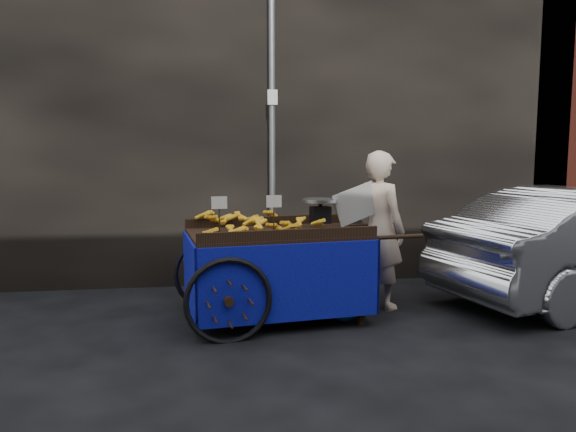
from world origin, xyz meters
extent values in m
plane|color=black|center=(0.00, 0.00, 0.00)|extent=(80.00, 80.00, 0.00)
cube|color=black|center=(-1.00, 2.60, 2.50)|extent=(11.00, 2.00, 5.00)
cylinder|color=slate|center=(0.30, 1.30, 2.00)|extent=(0.08, 0.08, 4.00)
cube|color=white|center=(0.30, 1.25, 2.40)|extent=(0.12, 0.02, 0.18)
cube|color=black|center=(0.20, 0.07, 0.89)|extent=(1.90, 1.33, 0.07)
cube|color=black|center=(0.13, 0.59, 0.97)|extent=(1.77, 0.27, 0.11)
cube|color=black|center=(0.27, -0.44, 0.97)|extent=(1.77, 0.27, 0.11)
cube|color=black|center=(1.03, -0.27, 0.44)|extent=(0.06, 0.06, 0.89)
cube|color=black|center=(0.91, 0.61, 0.44)|extent=(0.06, 0.06, 0.89)
cylinder|color=black|center=(1.41, -0.22, 0.89)|extent=(0.56, 0.12, 0.04)
cylinder|color=black|center=(1.30, 0.66, 0.89)|extent=(0.56, 0.12, 0.04)
torus|color=black|center=(-0.33, -0.60, 0.39)|extent=(0.83, 0.16, 0.83)
torus|color=black|center=(-0.48, 0.59, 0.39)|extent=(0.83, 0.16, 0.83)
cylinder|color=black|center=(-0.41, -0.01, 0.39)|extent=(0.22, 1.24, 0.06)
cube|color=#0E0782|center=(0.27, -0.49, 0.51)|extent=(1.81, 0.26, 0.75)
cube|color=#0E0782|center=(0.13, 0.63, 0.51)|extent=(1.81, 0.26, 0.75)
cube|color=#0E0782|center=(-0.69, -0.04, 0.51)|extent=(0.17, 1.15, 0.75)
cube|color=#0E0782|center=(1.09, 0.19, 0.51)|extent=(0.17, 1.15, 0.75)
cube|color=black|center=(0.69, 0.19, 1.08)|extent=(0.22, 0.18, 0.18)
cylinder|color=silver|center=(0.69, 0.19, 1.23)|extent=(0.42, 0.42, 0.03)
cube|color=white|center=(-0.39, -0.13, 1.25)|extent=(0.16, 0.03, 0.12)
cube|color=white|center=(0.16, -0.05, 1.25)|extent=(0.16, 0.03, 0.12)
imported|color=#C6AC93|center=(1.40, 0.35, 0.88)|extent=(0.70, 0.77, 1.76)
cube|color=#B2B2AB|center=(1.10, 0.25, 1.18)|extent=(0.57, 0.15, 0.50)
ellipsoid|color=#175CAF|center=(0.89, -0.14, 0.13)|extent=(0.30, 0.24, 0.27)
camera|label=1|loc=(-0.50, -5.65, 1.79)|focal=35.00mm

